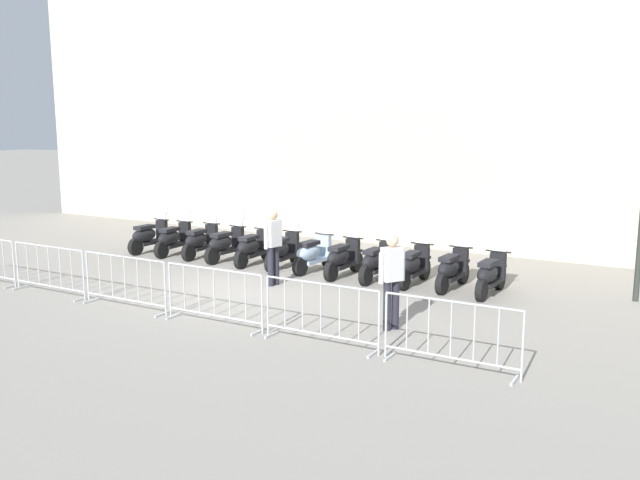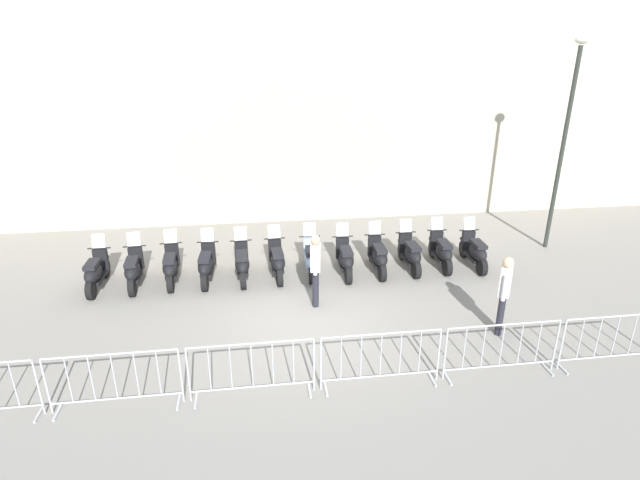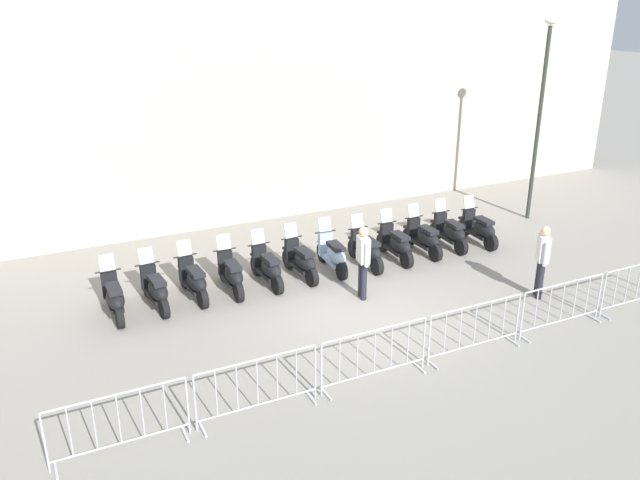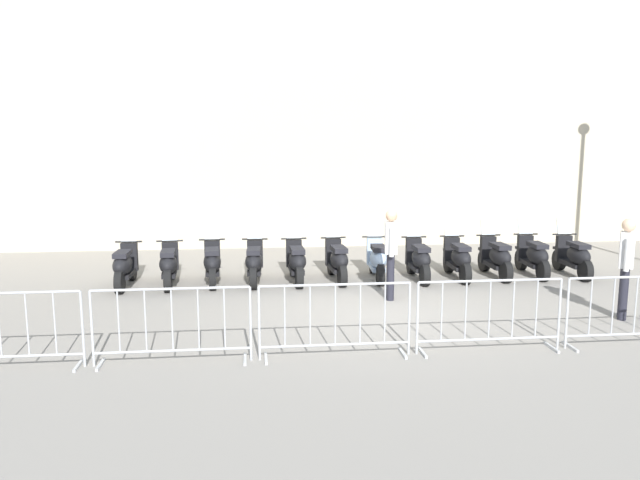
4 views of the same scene
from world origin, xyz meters
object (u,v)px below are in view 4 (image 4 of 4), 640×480
motorcycle_5 (337,261)px  motorcycle_9 (496,258)px  officer_near_row_end (391,249)px  motorcycle_2 (212,263)px  motorcycle_0 (125,266)px  barrier_segment_3 (489,316)px  motorcycle_6 (377,260)px  motorcycle_3 (254,263)px  barrier_segment_1 (172,326)px  motorcycle_1 (169,265)px  barrier_segment_2 (335,321)px  motorcycle_8 (458,259)px  motorcycle_7 (419,260)px  motorcycle_4 (296,262)px  barrier_segment_0 (0,332)px  barrier_segment_4 (635,311)px  motorcycle_10 (534,256)px  motorcycle_11 (574,256)px  officer_mid_plaza (626,262)px

motorcycle_5 → motorcycle_9: same height
officer_near_row_end → motorcycle_5: bearing=105.0°
motorcycle_2 → motorcycle_0: bearing=171.9°
motorcycle_5 → barrier_segment_3: bearing=-83.1°
motorcycle_6 → motorcycle_3: bearing=169.3°
motorcycle_5 → barrier_segment_1: bearing=-133.5°
motorcycle_1 → motorcycle_0: bearing=169.7°
barrier_segment_2 → barrier_segment_3: 2.24m
motorcycle_6 → motorcycle_8: size_ratio=0.99×
motorcycle_2 → officer_near_row_end: 3.87m
motorcycle_7 → barrier_segment_1: motorcycle_7 is taller
motorcycle_4 → barrier_segment_0: 6.31m
motorcycle_5 → officer_near_row_end: 1.87m
barrier_segment_4 → motorcycle_0: bearing=139.4°
motorcycle_3 → motorcycle_8: (4.35, -0.95, 0.00)m
motorcycle_1 → barrier_segment_4: bearing=-43.6°
motorcycle_2 → motorcycle_9: size_ratio=1.00×
motorcycle_4 → motorcycle_10: same height
motorcycle_7 → barrier_segment_2: motorcycle_7 is taller
motorcycle_7 → motorcycle_2: bearing=166.9°
motorcycle_6 → barrier_segment_2: bearing=-119.9°
motorcycle_0 → officer_near_row_end: officer_near_row_end is taller
barrier_segment_3 → motorcycle_9: bearing=55.3°
motorcycle_11 → motorcycle_7: bearing=168.6°
motorcycle_1 → barrier_segment_1: bearing=-93.6°
barrier_segment_3 → barrier_segment_2: bearing=168.5°
motorcycle_1 → barrier_segment_0: size_ratio=0.82×
barrier_segment_4 → motorcycle_7: bearing=102.3°
motorcycle_9 → barrier_segment_4: (-0.69, -4.61, 0.07)m
barrier_segment_3 → barrier_segment_4: 2.24m
motorcycle_3 → motorcycle_4: 0.90m
motorcycle_2 → motorcycle_8: same height
barrier_segment_2 → barrier_segment_3: bearing=-11.5°
motorcycle_3 → motorcycle_9: bearing=-11.6°
officer_near_row_end → motorcycle_4: bearing=125.6°
motorcycle_8 → barrier_segment_3: size_ratio=0.81×
motorcycle_2 → barrier_segment_0: motorcycle_2 is taller
barrier_segment_0 → barrier_segment_4: size_ratio=1.00×
motorcycle_1 → motorcycle_10: (7.86, -1.51, 0.00)m
barrier_segment_2 → officer_near_row_end: size_ratio=1.22×
motorcycle_0 → motorcycle_4: size_ratio=1.00×
motorcycle_1 → motorcycle_3: (1.75, -0.31, 0.00)m
motorcycle_9 → motorcycle_5: bearing=168.0°
motorcycle_9 → barrier_segment_2: (-5.08, -3.72, 0.07)m
motorcycle_3 → officer_mid_plaza: 7.11m
motorcycle_4 → barrier_segment_4: motorcycle_4 is taller
motorcycle_2 → barrier_segment_4: 8.01m
motorcycle_2 → barrier_segment_3: (3.21, -5.46, 0.07)m
motorcycle_8 → motorcycle_11: 2.67m
motorcycle_8 → barrier_segment_1: 7.24m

